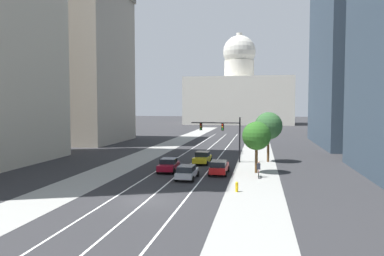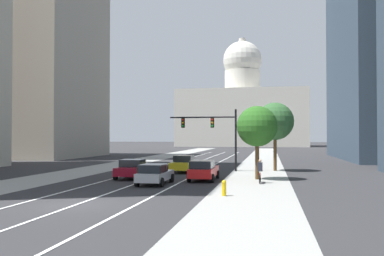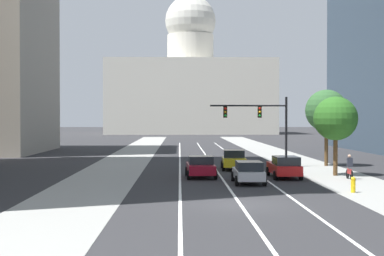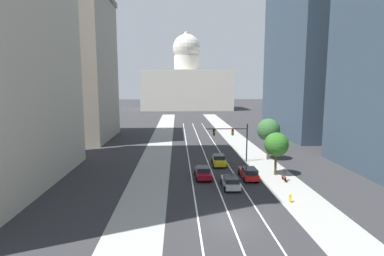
# 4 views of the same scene
# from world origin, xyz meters

# --- Properties ---
(ground_plane) EXTENTS (400.00, 400.00, 0.00)m
(ground_plane) POSITION_xyz_m (0.00, 40.00, 0.00)
(ground_plane) COLOR #2B2B2D
(sidewalk_left) EXTENTS (5.01, 130.00, 0.01)m
(sidewalk_left) POSITION_xyz_m (-8.39, 35.00, 0.01)
(sidewalk_left) COLOR gray
(sidewalk_left) RESTS_ON ground
(sidewalk_right) EXTENTS (5.01, 130.00, 0.01)m
(sidewalk_right) POSITION_xyz_m (8.39, 35.00, 0.01)
(sidewalk_right) COLOR gray
(sidewalk_right) RESTS_ON ground
(lane_stripe_left) EXTENTS (0.16, 90.00, 0.01)m
(lane_stripe_left) POSITION_xyz_m (-2.94, 25.00, 0.01)
(lane_stripe_left) COLOR white
(lane_stripe_left) RESTS_ON ground
(lane_stripe_center) EXTENTS (0.16, 90.00, 0.01)m
(lane_stripe_center) POSITION_xyz_m (0.00, 25.00, 0.01)
(lane_stripe_center) COLOR white
(lane_stripe_center) RESTS_ON ground
(lane_stripe_right) EXTENTS (0.16, 90.00, 0.01)m
(lane_stripe_right) POSITION_xyz_m (2.94, 25.00, 0.01)
(lane_stripe_right) COLOR white
(lane_stripe_right) RESTS_ON ground
(capitol_building) EXTENTS (43.97, 25.09, 38.25)m
(capitol_building) POSITION_xyz_m (0.00, 128.73, 12.41)
(capitol_building) COLOR beige
(capitol_building) RESTS_ON ground
(car_crimson) EXTENTS (2.18, 4.31, 1.53)m
(car_crimson) POSITION_xyz_m (-1.47, 12.86, 0.78)
(car_crimson) COLOR maroon
(car_crimson) RESTS_ON ground
(car_red) EXTENTS (1.97, 4.75, 1.57)m
(car_red) POSITION_xyz_m (4.41, 12.34, 0.81)
(car_red) COLOR red
(car_red) RESTS_ON ground
(car_silver) EXTENTS (1.95, 4.31, 1.46)m
(car_silver) POSITION_xyz_m (1.47, 8.97, 0.76)
(car_silver) COLOR #B2B5BA
(car_silver) RESTS_ON ground
(car_yellow) EXTENTS (2.16, 4.10, 1.60)m
(car_yellow) POSITION_xyz_m (1.47, 19.10, 0.81)
(car_yellow) COLOR yellow
(car_yellow) RESTS_ON ground
(traffic_signal_mast) EXTENTS (6.65, 0.39, 6.04)m
(traffic_signal_mast) POSITION_xyz_m (4.06, 21.24, 4.15)
(traffic_signal_mast) COLOR black
(traffic_signal_mast) RESTS_ON ground
(fire_hydrant) EXTENTS (0.26, 0.35, 0.91)m
(fire_hydrant) POSITION_xyz_m (6.86, 4.31, 0.46)
(fire_hydrant) COLOR yellow
(fire_hydrant) RESTS_ON ground
(cyclist) EXTENTS (0.37, 1.70, 1.72)m
(cyclist) POSITION_xyz_m (8.72, 11.30, 0.85)
(cyclist) COLOR black
(cyclist) RESTS_ON ground
(street_tree_mid_right) EXTENTS (3.22, 3.22, 5.80)m
(street_tree_mid_right) POSITION_xyz_m (8.45, 13.94, 4.17)
(street_tree_mid_right) COLOR #51381E
(street_tree_mid_right) RESTS_ON ground
(street_tree_near_right) EXTENTS (3.70, 3.70, 6.73)m
(street_tree_near_right) POSITION_xyz_m (9.94, 22.44, 4.86)
(street_tree_near_right) COLOR #51381E
(street_tree_near_right) RESTS_ON ground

